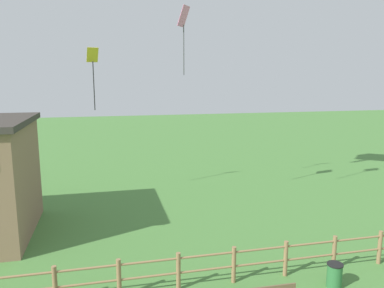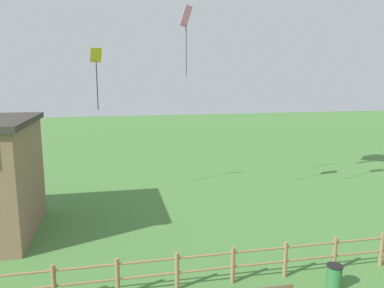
{
  "view_description": "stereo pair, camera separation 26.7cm",
  "coord_description": "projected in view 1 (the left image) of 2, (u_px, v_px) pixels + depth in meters",
  "views": [
    {
      "loc": [
        -2.89,
        -4.21,
        6.45
      ],
      "look_at": [
        0.0,
        8.18,
        4.17
      ],
      "focal_mm": 35.0,
      "sensor_mm": 36.0,
      "label": 1
    },
    {
      "loc": [
        -2.62,
        -4.27,
        6.45
      ],
      "look_at": [
        0.0,
        8.18,
        4.17
      ],
      "focal_mm": 35.0,
      "sensor_mm": 36.0,
      "label": 2
    }
  ],
  "objects": [
    {
      "name": "trash_bin",
      "position": [
        334.0,
        275.0,
        11.61
      ],
      "size": [
        0.5,
        0.5,
        0.77
      ],
      "color": "#2D6B38",
      "rests_on": "ground_plane"
    },
    {
      "name": "wooden_fence",
      "position": [
        207.0,
        266.0,
        11.63
      ],
      "size": [
        16.24,
        0.14,
        1.2
      ],
      "color": "olive",
      "rests_on": "ground_plane"
    },
    {
      "name": "kite_pink_diamond",
      "position": [
        184.0,
        26.0,
        17.58
      ],
      "size": [
        0.71,
        0.78,
        3.19
      ],
      "color": "pink"
    },
    {
      "name": "kite_yellow_diamond",
      "position": [
        93.0,
        68.0,
        19.03
      ],
      "size": [
        0.64,
        0.49,
        3.15
      ],
      "color": "yellow"
    }
  ]
}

